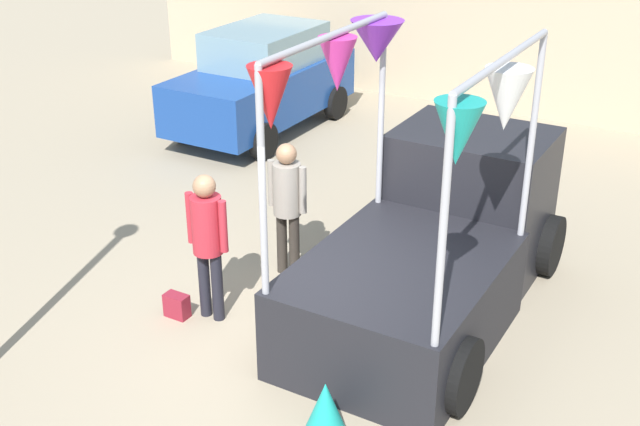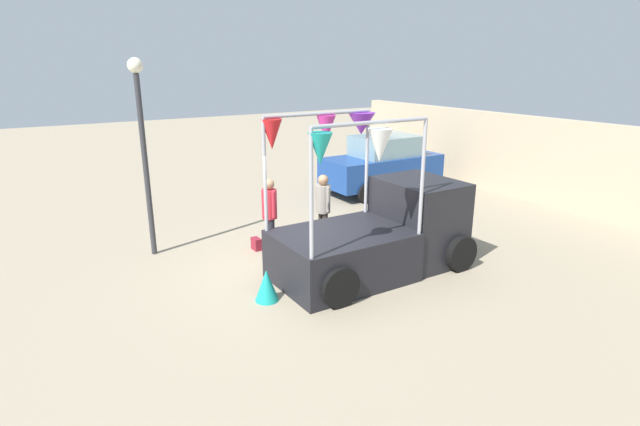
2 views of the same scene
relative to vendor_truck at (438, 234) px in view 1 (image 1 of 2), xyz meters
The scene contains 8 objects.
ground_plane 1.94m from the vendor_truck, 123.54° to the right, with size 60.00×60.00×0.00m, color gray.
vendor_truck is the anchor object (origin of this frame).
parked_car 6.54m from the vendor_truck, 141.37° to the left, with size 1.88×4.00×1.88m.
person_customer 2.61m from the vendor_truck, 141.90° to the right, with size 0.53×0.34×1.74m.
person_vendor 1.86m from the vendor_truck, behind, with size 0.53×0.34×1.72m.
handbag 3.08m from the vendor_truck, 143.02° to the right, with size 0.28×0.16×0.28m, color maroon.
brick_boundary_wall 7.53m from the vendor_truck, 97.34° to the left, with size 18.00×0.36×2.60m, color tan.
folded_kite_bundle_teal 2.79m from the vendor_truck, 88.47° to the right, with size 0.44×0.44×0.60m, color teal.
Camera 1 is at (3.86, -6.28, 4.96)m, focal length 45.00 mm.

